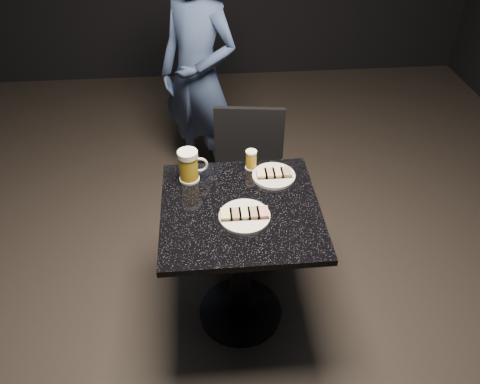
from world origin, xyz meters
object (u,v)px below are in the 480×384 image
plate_small (274,176)px  patron (199,77)px  beer_tumbler (251,160)px  beer_mug (189,166)px  chair (248,175)px  plate_large (245,216)px  table (240,246)px

plate_small → patron: size_ratio=0.13×
beer_tumbler → beer_mug: bearing=-167.3°
plate_small → chair: bearing=103.1°
beer_tumbler → chair: (0.02, 0.28, -0.30)m
plate_large → patron: bearing=97.3°
plate_large → beer_tumbler: (0.07, 0.36, 0.04)m
table → beer_tumbler: (0.08, 0.29, 0.29)m
beer_mug → patron: bearing=86.7°
plate_large → table: size_ratio=0.29×
patron → chair: size_ratio=1.81×
patron → plate_large: bearing=-46.1°
plate_large → table: plate_large is taller
table → beer_mug: size_ratio=4.75×
beer_mug → beer_tumbler: (0.30, 0.07, -0.03)m
chair → plate_large: bearing=-97.4°
table → chair: bearing=80.6°
plate_small → patron: bearing=107.6°
plate_small → beer_mug: (-0.40, 0.02, 0.07)m
plate_small → beer_tumbler: beer_tumbler is taller
plate_small → chair: size_ratio=0.24×
patron → table: patron is taller
patron → beer_tumbler: 1.00m
plate_large → patron: patron is taller
patron → table: 1.31m
plate_large → table: bearing=99.5°
plate_small → table: (-0.18, -0.21, -0.25)m
table → beer_mug: (-0.22, 0.22, 0.32)m
table → chair: size_ratio=0.87×
plate_small → table: 0.37m
plate_large → beer_mug: size_ratio=1.40×
plate_large → plate_small: same height
table → chair: (0.09, 0.57, -0.01)m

